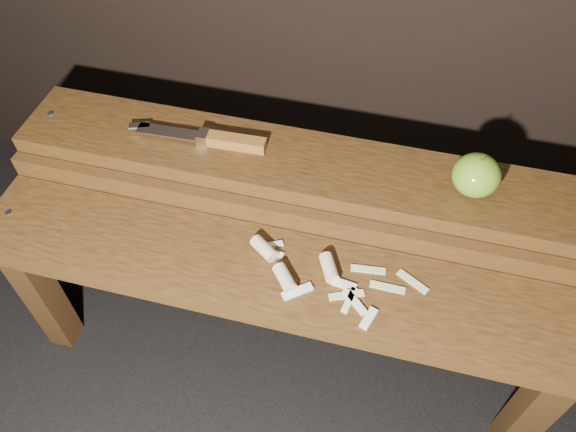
% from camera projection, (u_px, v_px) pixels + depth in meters
% --- Properties ---
extents(ground, '(60.00, 60.00, 0.00)m').
position_uv_depth(ground, '(282.00, 347.00, 1.41)').
color(ground, black).
extents(bench_front_tier, '(1.20, 0.20, 0.42)m').
position_uv_depth(bench_front_tier, '(273.00, 293.00, 1.10)').
color(bench_front_tier, '#311E0C').
rests_on(bench_front_tier, ground).
extents(bench_rear_tier, '(1.20, 0.21, 0.50)m').
position_uv_depth(bench_rear_tier, '(300.00, 190.00, 1.19)').
color(bench_rear_tier, '#311E0C').
rests_on(bench_rear_tier, ground).
extents(apple, '(0.09, 0.09, 0.09)m').
position_uv_depth(apple, '(476.00, 175.00, 1.04)').
color(apple, '#62901D').
rests_on(apple, bench_rear_tier).
extents(knife, '(0.30, 0.04, 0.03)m').
position_uv_depth(knife, '(219.00, 140.00, 1.15)').
color(knife, brown).
rests_on(knife, bench_rear_tier).
extents(apple_scraps, '(0.35, 0.15, 0.03)m').
position_uv_depth(apple_scraps, '(306.00, 270.00, 1.04)').
color(apple_scraps, beige).
rests_on(apple_scraps, bench_front_tier).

